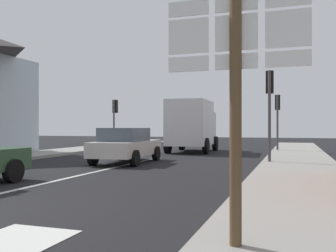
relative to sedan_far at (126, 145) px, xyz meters
name	(u,v)px	position (x,y,z in m)	size (l,w,h in m)	color
ground_plane	(136,163)	(0.36, 0.20, -0.76)	(80.00, 80.00, 0.00)	black
sidewalk_right	(300,172)	(6.87, -1.80, -0.69)	(2.82, 44.00, 0.14)	gray
lane_centre_stripe	(87,174)	(0.36, -3.80, -0.75)	(0.16, 12.00, 0.01)	silver
sedan_far	(126,145)	(0.00, 0.00, 0.00)	(2.11, 4.27, 1.47)	beige
delivery_truck	(192,125)	(0.89, 7.51, 0.89)	(2.66, 5.09, 3.05)	silver
route_sign_post	(236,85)	(6.03, -10.08, 1.24)	(1.66, 0.14, 3.20)	brown
traffic_light_near_right	(270,95)	(5.76, 1.16, 2.02)	(0.30, 0.49, 3.76)	#47474C
traffic_light_far_right	(278,110)	(5.76, 9.14, 1.78)	(0.30, 0.49, 3.43)	#47474C
traffic_light_far_left	(115,113)	(-5.04, 9.12, 1.74)	(0.30, 0.49, 3.38)	#47474C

